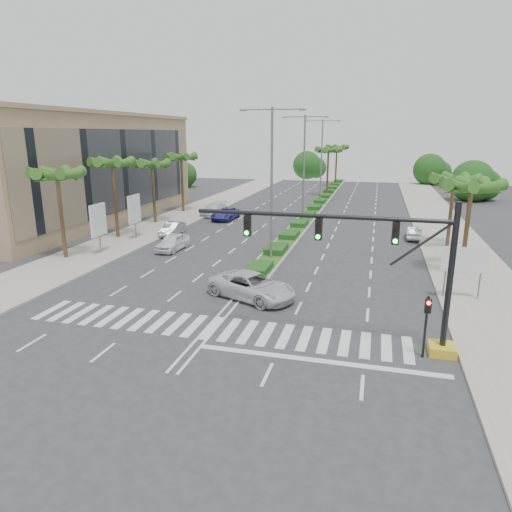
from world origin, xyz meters
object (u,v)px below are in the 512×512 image
Objects in this scene: car_parked_b at (172,229)px; car_parked_a at (173,242)px; car_parked_d at (214,209)px; car_parked_c at (225,214)px; car_right at (414,233)px; car_crossing at (252,286)px.

car_parked_a is at bearing -67.09° from car_parked_b.
car_parked_b is 0.79× the size of car_parked_d.
car_parked_a is at bearing -77.45° from car_parked_d.
car_right is (21.21, -5.16, -0.07)m from car_parked_c.
car_right is at bearing -4.32° from car_crossing.
car_parked_a is at bearing -87.98° from car_parked_c.
car_parked_d is 30.64m from car_crossing.
car_parked_a is 0.83× the size of car_parked_d.
car_parked_b is 0.70× the size of car_crossing.
car_parked_d is at bearing 134.99° from car_parked_c.
car_parked_b is (-2.62, 5.56, -0.06)m from car_parked_a.
car_right is at bearing -13.76° from car_parked_d.
car_parked_d is at bearing -16.19° from car_right.
car_parked_b is at bearing 117.94° from car_parked_a.
car_parked_c is at bearing -11.91° from car_right.
car_crossing reaches higher than car_parked_d.
car_crossing is at bearing 63.41° from car_right.
car_parked_a is 1.12× the size of car_right.
car_parked_d is (0.00, 12.29, 0.08)m from car_parked_b.
car_parked_b reaches higher than car_right.
car_parked_a reaches higher than car_parked_b.
car_parked_a is 0.74× the size of car_crossing.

